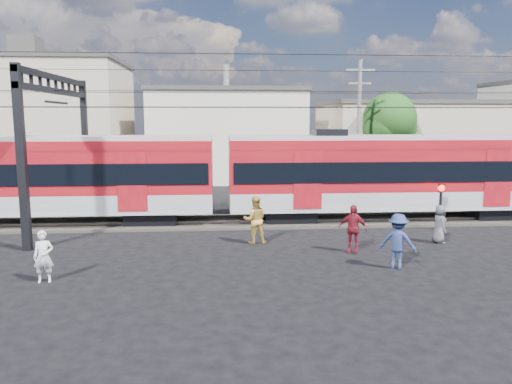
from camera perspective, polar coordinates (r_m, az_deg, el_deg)
ground at (r=16.63m, az=5.22°, el=-9.12°), size 120.00×120.00×0.00m
track_bed at (r=24.29m, az=2.14°, el=-3.29°), size 70.00×3.40×0.12m
rail_near at (r=23.53m, az=2.34°, el=-3.38°), size 70.00×0.12×0.12m
rail_far at (r=25.00m, az=1.95°, el=-2.67°), size 70.00×0.12×0.12m
commuter_train at (r=25.31m, az=15.87°, el=2.23°), size 50.30×3.08×4.17m
catenary at (r=24.38m, az=-18.67°, el=8.33°), size 70.00×9.30×7.52m
building_west at (r=42.15m, az=-24.33°, el=7.27°), size 14.28×10.20×9.30m
building_midwest at (r=42.65m, az=-3.37°, el=6.66°), size 12.24×12.24×7.30m
building_mideast at (r=43.02m, az=18.65°, el=5.58°), size 16.32×10.20×6.30m
utility_pole_mid at (r=31.83m, az=11.65°, el=7.46°), size 1.80×0.24×8.50m
tree_near at (r=35.74m, az=15.26°, el=7.64°), size 3.82×3.64×6.72m
pedestrian_a at (r=16.73m, az=-23.11°, el=-6.80°), size 0.64×0.47×1.62m
pedestrian_b at (r=20.02m, az=-0.12°, el=-3.18°), size 0.98×0.78×1.94m
pedestrian_c at (r=17.37m, az=15.90°, el=-5.45°), size 1.39×1.19×1.87m
pedestrian_d at (r=19.03m, az=10.99°, el=-4.14°), size 1.16×0.84×1.82m
pedestrian_e at (r=21.44m, az=20.23°, el=-3.45°), size 0.52×0.78×1.56m
crossing_signal at (r=23.78m, az=20.36°, el=-0.66°), size 0.31×0.31×2.10m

